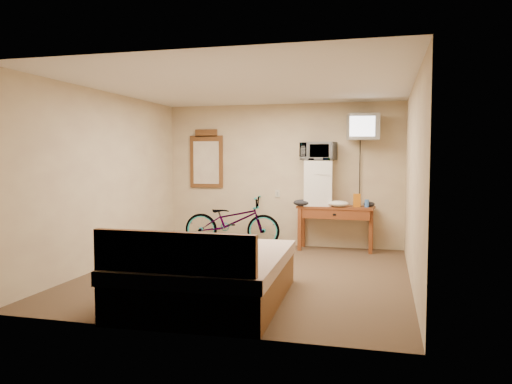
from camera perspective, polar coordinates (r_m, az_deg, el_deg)
room at (r=6.62m, az=-0.97°, el=1.24°), size 4.60×4.64×2.50m
desk at (r=8.46m, az=9.08°, el=-2.47°), size 1.30×0.58×0.75m
mini_fridge at (r=8.51m, az=7.12°, el=1.02°), size 0.51×0.49×0.76m
microwave at (r=8.50m, az=7.15°, el=4.63°), size 0.61×0.45×0.31m
snack_bag at (r=8.37m, az=11.45°, el=-0.94°), size 0.12×0.10×0.22m
blue_cup at (r=8.38m, az=12.55°, el=-1.27°), size 0.07×0.07×0.12m
cloth_cream at (r=8.32m, az=9.41°, el=-1.33°), size 0.34×0.26×0.10m
cloth_dark_a at (r=8.40m, az=5.29°, el=-1.22°), size 0.30×0.22×0.11m
cloth_dark_b at (r=8.47m, az=12.80°, el=-1.36°), size 0.19×0.15×0.08m
crt_television at (r=8.41m, az=12.12°, el=7.27°), size 0.55×0.62×0.42m
wall_mirror at (r=9.21m, az=-5.69°, el=3.73°), size 0.63×0.04×1.06m
bicycle at (r=8.79m, az=-2.75°, el=-3.36°), size 1.74×0.76×0.89m
bed at (r=5.48m, az=-5.57°, el=-9.49°), size 1.69×2.19×0.90m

